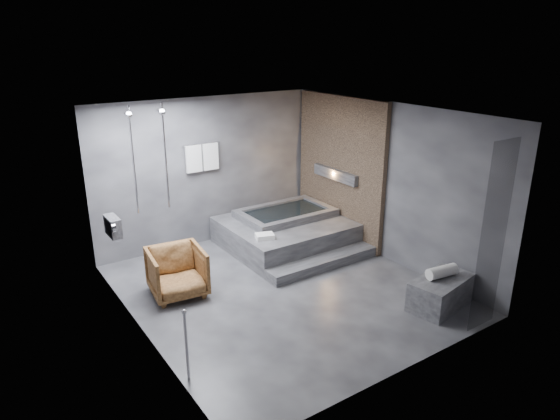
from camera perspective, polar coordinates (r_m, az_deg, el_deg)
room at (r=7.82m, az=1.67°, el=3.68°), size 5.00×5.04×2.82m
tub_deck at (r=9.59m, az=0.57°, el=-2.65°), size 2.20×2.00×0.50m
tub_step at (r=8.79m, az=4.95°, el=-6.00°), size 2.20×0.36×0.18m
concrete_bench at (r=7.89m, az=17.88°, el=-8.93°), size 1.10×0.73×0.46m
driftwood_chair at (r=7.92m, az=-11.67°, el=-6.99°), size 0.91×0.93×0.76m
rolled_towel at (r=7.78m, az=18.02°, el=-6.72°), size 0.51×0.24×0.18m
deck_towel at (r=8.68m, az=-1.75°, el=-3.01°), size 0.37×0.32×0.08m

